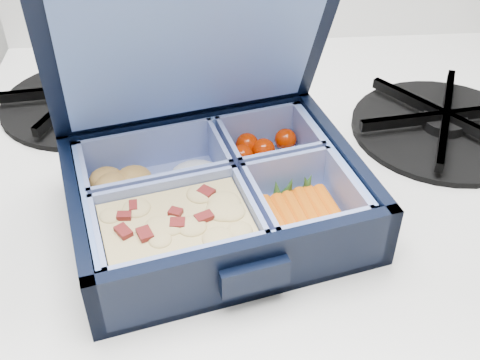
{
  "coord_description": "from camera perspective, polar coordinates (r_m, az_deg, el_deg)",
  "views": [
    {
      "loc": [
        0.21,
        1.15,
        1.37
      ],
      "look_at": [
        0.24,
        1.56,
        1.04
      ],
      "focal_mm": 45.0,
      "sensor_mm": 36.0,
      "label": 1
    }
  ],
  "objects": [
    {
      "name": "fork",
      "position": [
        0.68,
        -0.36,
        6.01
      ],
      "size": [
        0.08,
        0.16,
        0.01
      ],
      "primitive_type": null,
      "rotation": [
        0.0,
        0.0,
        -0.38
      ],
      "color": "#9498AC",
      "rests_on": "stove"
    },
    {
      "name": "burner_grate",
      "position": [
        0.69,
        18.84,
        5.37
      ],
      "size": [
        0.22,
        0.22,
        0.03
      ],
      "primitive_type": "cylinder",
      "rotation": [
        0.0,
        0.0,
        0.12
      ],
      "color": "black",
      "rests_on": "stove"
    },
    {
      "name": "burner_grate_rear",
      "position": [
        0.73,
        -14.7,
        7.65
      ],
      "size": [
        0.21,
        0.21,
        0.02
      ],
      "primitive_type": "cylinder",
      "rotation": [
        0.0,
        0.0,
        0.11
      ],
      "color": "black",
      "rests_on": "stove"
    },
    {
      "name": "bento_box",
      "position": [
        0.53,
        -2.26,
        -1.53
      ],
      "size": [
        0.29,
        0.25,
        0.06
      ],
      "primitive_type": null,
      "rotation": [
        0.0,
        0.0,
        0.25
      ],
      "color": "black",
      "rests_on": "stove"
    }
  ]
}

